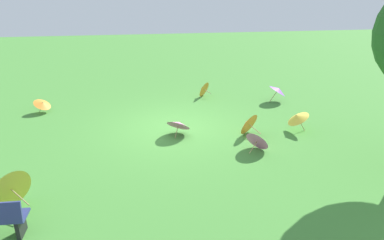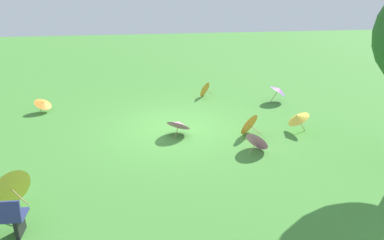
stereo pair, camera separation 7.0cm
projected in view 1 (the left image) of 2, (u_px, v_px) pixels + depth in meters
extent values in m
plane|color=#478C38|center=(174.00, 128.00, 12.19)|extent=(40.00, 40.00, 0.00)
cube|color=black|center=(21.00, 225.00, 7.16)|extent=(0.09, 0.41, 0.45)
cylinder|color=tan|center=(301.00, 125.00, 11.89)|extent=(0.28, 0.05, 0.43)
cone|color=yellow|center=(297.00, 117.00, 11.78)|extent=(0.79, 0.81, 0.53)
sphere|color=tan|center=(296.00, 115.00, 11.75)|extent=(0.05, 0.04, 0.05)
cylinder|color=tan|center=(255.00, 129.00, 11.44)|extent=(0.32, 0.37, 0.21)
cone|color=orange|center=(247.00, 123.00, 11.57)|extent=(0.86, 0.82, 0.77)
sphere|color=tan|center=(246.00, 122.00, 11.60)|extent=(0.06, 0.06, 0.05)
cylinder|color=tan|center=(253.00, 147.00, 10.43)|extent=(0.31, 0.28, 0.26)
cone|color=pink|center=(258.00, 140.00, 10.54)|extent=(0.85, 0.87, 0.68)
sphere|color=tan|center=(259.00, 138.00, 10.57)|extent=(0.06, 0.06, 0.05)
cylinder|color=tan|center=(177.00, 132.00, 11.46)|extent=(0.16, 0.25, 0.34)
cone|color=pink|center=(179.00, 124.00, 11.52)|extent=(0.99, 0.96, 0.58)
sphere|color=tan|center=(179.00, 122.00, 11.54)|extent=(0.06, 0.06, 0.05)
cylinder|color=tan|center=(41.00, 108.00, 13.50)|extent=(0.18, 0.10, 0.31)
cone|color=orange|center=(42.00, 104.00, 13.40)|extent=(0.81, 0.83, 0.40)
sphere|color=tan|center=(43.00, 102.00, 13.38)|extent=(0.06, 0.05, 0.05)
cylinder|color=tan|center=(208.00, 91.00, 15.05)|extent=(0.27, 0.23, 0.14)
cone|color=orange|center=(203.00, 89.00, 15.13)|extent=(0.69, 0.74, 0.67)
sphere|color=tan|center=(201.00, 88.00, 15.15)|extent=(0.06, 0.06, 0.05)
cylinder|color=tan|center=(20.00, 197.00, 7.76)|extent=(0.48, 0.46, 0.16)
cone|color=yellow|center=(9.00, 188.00, 7.95)|extent=(0.90, 0.92, 0.95)
sphere|color=tan|center=(7.00, 186.00, 7.98)|extent=(0.06, 0.06, 0.04)
cylinder|color=tan|center=(273.00, 96.00, 14.56)|extent=(0.29, 0.03, 0.45)
cone|color=purple|center=(278.00, 90.00, 14.48)|extent=(0.71, 0.75, 0.51)
sphere|color=tan|center=(279.00, 88.00, 14.46)|extent=(0.05, 0.04, 0.05)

